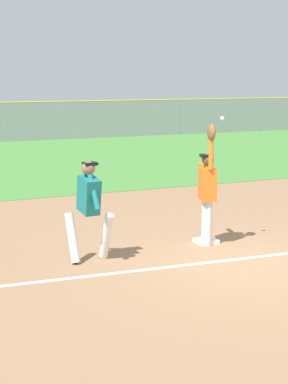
# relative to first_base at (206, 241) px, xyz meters

# --- Properties ---
(ground_plane) EXTENTS (73.01, 73.01, 0.00)m
(ground_plane) POSITION_rel_first_base_xyz_m (-0.02, -1.62, -0.04)
(ground_plane) COLOR #936D4C
(outfield_grass) EXTENTS (40.54, 14.72, 0.01)m
(outfield_grass) POSITION_rel_first_base_xyz_m (-0.02, 13.03, -0.04)
(outfield_grass) COLOR #478438
(outfield_grass) RESTS_ON ground_plane
(chalk_foul_line) EXTENTS (11.98, 0.89, 0.01)m
(chalk_foul_line) POSITION_rel_first_base_xyz_m (-4.00, -0.90, -0.04)
(chalk_foul_line) COLOR white
(chalk_foul_line) RESTS_ON ground_plane
(first_base) EXTENTS (0.39, 0.39, 0.08)m
(first_base) POSITION_rel_first_base_xyz_m (0.00, 0.00, 0.00)
(first_base) COLOR white
(first_base) RESTS_ON ground_plane
(fielder) EXTENTS (0.38, 0.89, 2.28)m
(fielder) POSITION_rel_first_base_xyz_m (-0.03, -0.07, 1.08)
(fielder) COLOR silver
(fielder) RESTS_ON ground_plane
(runner) EXTENTS (0.74, 0.84, 1.72)m
(runner) POSITION_rel_first_base_xyz_m (-2.41, -0.20, 0.96)
(runner) COLOR white
(runner) RESTS_ON ground_plane
(baseball) EXTENTS (0.07, 0.07, 0.07)m
(baseball) POSITION_rel_first_base_xyz_m (0.17, -0.20, 2.32)
(baseball) COLOR white
(parked_car_silver) EXTENTS (4.58, 2.48, 1.25)m
(parked_car_silver) POSITION_rel_first_base_xyz_m (3.03, 24.78, 0.63)
(parked_car_silver) COLOR #B7B7BC
(parked_car_silver) RESTS_ON ground_plane
(parked_car_tan) EXTENTS (4.58, 2.48, 1.25)m
(parked_car_tan) POSITION_rel_first_base_xyz_m (8.88, 25.22, 0.63)
(parked_car_tan) COLOR tan
(parked_car_tan) RESTS_ON ground_plane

